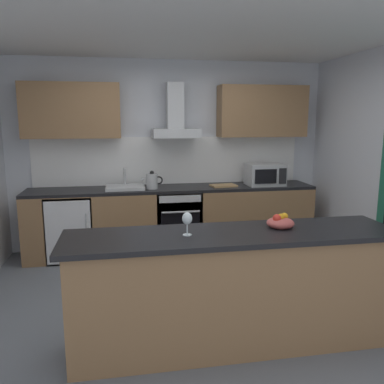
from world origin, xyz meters
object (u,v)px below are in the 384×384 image
Objects in this scene: chopping_board at (223,186)px; range_hood at (175,120)px; wine_glass at (187,219)px; refrigerator at (71,227)px; sink at (125,187)px; kettle at (152,181)px; microwave at (265,174)px; oven at (177,219)px; fruit_bowl at (280,222)px.

range_hood is at bearing 166.46° from chopping_board.
wine_glass is at bearing -95.91° from range_hood.
wine_glass reaches higher than refrigerator.
range_hood is (0.69, 0.12, 0.86)m from sink.
kettle is at bearing 91.99° from wine_glass.
refrigerator is at bearing 115.89° from wine_glass.
chopping_board is at bearing 179.60° from microwave.
sink reaches higher than wine_glass.
microwave is 1.73× the size of kettle.
kettle is 2.32m from wine_glass.
oven is 1.11× the size of range_hood.
chopping_board is at bearing -2.13° from oven.
sink is at bearing 100.34° from wine_glass.
chopping_board is at bearing 0.59° from kettle.
chopping_board is at bearing -0.59° from refrigerator.
range_hood reaches higher than kettle.
sink is 2.27× the size of fruit_bowl.
sink is at bearing 178.84° from microwave.
kettle is (1.06, -0.03, 0.58)m from refrigerator.
microwave is 2.76m from wine_glass.
range_hood is 2.58m from fruit_bowl.
range_hood reaches higher than fruit_bowl.
microwave reaches higher than fruit_bowl.
kettle is 2.40m from fruit_bowl.
wine_glass is at bearing -122.54° from microwave.
fruit_bowl reaches higher than refrigerator.
refrigerator is 2.94× the size of kettle.
sink reaches higher than oven.
range_hood is (0.34, 0.16, 0.78)m from kettle.
kettle reaches higher than refrigerator.
fruit_bowl is at bearing -49.80° from refrigerator.
chopping_board is (2.04, -0.02, 0.49)m from refrigerator.
range_hood reaches higher than sink.
fruit_bowl is (0.52, -2.40, -0.80)m from range_hood.
refrigerator is 3.86× the size of fruit_bowl.
range_hood reaches higher than oven.
kettle is (-0.34, -0.03, 0.55)m from oven.
oven is 2.39m from fruit_bowl.
wine_glass is (0.43, -2.37, 0.14)m from sink.
sink is 1.47× the size of chopping_board.
range_hood reaches higher than chopping_board.
kettle is at bearing -154.20° from range_hood.
range_hood is 2.12× the size of chopping_board.
range_hood reaches higher than refrigerator.
kettle is at bearing 110.93° from fruit_bowl.
refrigerator is 4.78× the size of wine_glass.
oven is at bearing 83.77° from wine_glass.
sink reaches higher than kettle.
oven is at bearing 178.70° from microwave.
sink is at bearing 117.87° from fruit_bowl.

